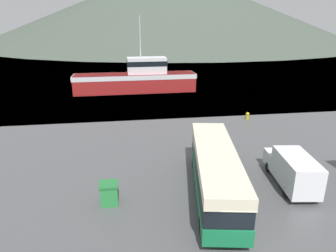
{
  "coord_description": "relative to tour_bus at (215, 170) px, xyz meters",
  "views": [
    {
      "loc": [
        -5.41,
        -11.27,
        10.6
      ],
      "look_at": [
        -1.66,
        13.49,
        2.0
      ],
      "focal_mm": 32.0,
      "sensor_mm": 36.0,
      "label": 1
    }
  ],
  "objects": [
    {
      "name": "ground_plane",
      "position": [
        -0.14,
        -5.2,
        -1.75
      ],
      "size": [
        400.0,
        400.0,
        0.0
      ],
      "primitive_type": "plane",
      "color": "#4C4C4F"
    },
    {
      "name": "water_surface",
      "position": [
        -0.14,
        136.6,
        -1.75
      ],
      "size": [
        240.0,
        240.0,
        0.0
      ],
      "primitive_type": "plane",
      "color": "#3D5160",
      "rests_on": "ground"
    },
    {
      "name": "hill_backdrop",
      "position": [
        22.65,
        170.45,
        18.81
      ],
      "size": [
        206.83,
        206.83,
        41.12
      ],
      "primitive_type": "cone",
      "color": "#424C42",
      "rests_on": "ground"
    },
    {
      "name": "tour_bus",
      "position": [
        0.0,
        0.0,
        0.0
      ],
      "size": [
        4.38,
        11.22,
        3.1
      ],
      "rotation": [
        0.0,
        0.0,
        -0.18
      ],
      "color": "#146B3D",
      "rests_on": "ground"
    },
    {
      "name": "delivery_van",
      "position": [
        5.53,
        0.3,
        -0.5
      ],
      "size": [
        2.73,
        6.02,
        2.37
      ],
      "rotation": [
        0.0,
        0.0,
        -0.14
      ],
      "color": "silver",
      "rests_on": "ground"
    },
    {
      "name": "fishing_boat",
      "position": [
        -3.26,
        32.12,
        0.38
      ],
      "size": [
        19.61,
        4.47,
        11.75
      ],
      "rotation": [
        0.0,
        0.0,
        1.59
      ],
      "color": "maroon",
      "rests_on": "water_surface"
    },
    {
      "name": "storage_bin",
      "position": [
        -6.72,
        -0.07,
        -1.04
      ],
      "size": [
        1.14,
        1.06,
        1.41
      ],
      "color": "#287F3D",
      "rests_on": "ground"
    },
    {
      "name": "mooring_bollard",
      "position": [
        8.59,
        15.09,
        -1.3
      ],
      "size": [
        0.42,
        0.42,
        0.84
      ],
      "color": "#B29919",
      "rests_on": "ground"
    }
  ]
}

